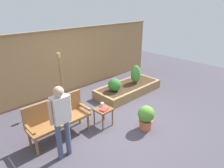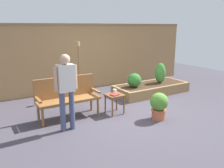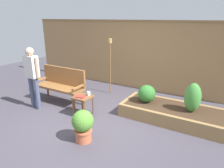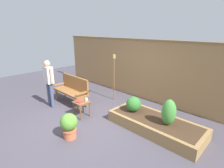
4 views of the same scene
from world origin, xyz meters
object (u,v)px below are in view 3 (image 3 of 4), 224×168
(tiki_torch, at_px, (110,57))
(potted_boxwood, at_px, (83,124))
(shrub_far_corner, at_px, (193,98))
(shrub_near_bench, at_px, (147,94))
(garden_bench, at_px, (61,82))
(cup_on_table, at_px, (89,94))
(book_on_table, at_px, (80,97))
(side_table, at_px, (83,100))
(person_by_bench, at_px, (32,73))

(tiki_torch, bearing_deg, potted_boxwood, -70.28)
(shrub_far_corner, bearing_deg, tiki_torch, 163.41)
(shrub_near_bench, bearing_deg, tiki_torch, 153.04)
(garden_bench, xyz_separation_m, tiki_torch, (0.84, 1.20, 0.59))
(cup_on_table, bearing_deg, book_on_table, -120.46)
(tiki_torch, bearing_deg, shrub_far_corner, -16.59)
(book_on_table, bearing_deg, potted_boxwood, -60.52)
(side_table, height_order, cup_on_table, cup_on_table)
(tiki_torch, height_order, person_by_bench, tiki_torch)
(shrub_near_bench, xyz_separation_m, shrub_far_corner, (1.03, -0.00, 0.11))
(side_table, relative_size, person_by_bench, 0.31)
(person_by_bench, bearing_deg, shrub_near_bench, 24.31)
(shrub_far_corner, xyz_separation_m, tiki_torch, (-2.48, 0.74, 0.52))
(side_table, xyz_separation_m, potted_boxwood, (0.66, -0.84, -0.05))
(potted_boxwood, bearing_deg, shrub_near_bench, 71.24)
(shrub_far_corner, height_order, tiki_torch, tiki_torch)
(shrub_far_corner, bearing_deg, cup_on_table, -161.37)
(side_table, distance_m, shrub_far_corner, 2.44)
(cup_on_table, relative_size, person_by_bench, 0.07)
(garden_bench, height_order, person_by_bench, person_by_bench)
(side_table, xyz_separation_m, tiki_torch, (-0.22, 1.60, 0.74))
(side_table, distance_m, cup_on_table, 0.20)
(book_on_table, relative_size, shrub_near_bench, 0.47)
(shrub_near_bench, xyz_separation_m, person_by_bench, (-2.55, -1.15, 0.42))
(side_table, distance_m, potted_boxwood, 1.07)
(garden_bench, xyz_separation_m, shrub_near_bench, (2.29, 0.46, -0.04))
(potted_boxwood, distance_m, person_by_bench, 2.13)
(cup_on_table, xyz_separation_m, person_by_bench, (-1.39, -0.42, 0.41))
(garden_bench, height_order, book_on_table, garden_bench)
(book_on_table, height_order, potted_boxwood, potted_boxwood)
(cup_on_table, xyz_separation_m, shrub_near_bench, (1.16, 0.74, -0.02))
(garden_bench, distance_m, tiki_torch, 1.58)
(shrub_far_corner, bearing_deg, potted_boxwood, -133.34)
(cup_on_table, relative_size, shrub_near_bench, 0.27)
(potted_boxwood, distance_m, shrub_far_corner, 2.36)
(cup_on_table, distance_m, book_on_table, 0.22)
(person_by_bench, bearing_deg, cup_on_table, 16.60)
(side_table, relative_size, cup_on_table, 4.25)
(cup_on_table, xyz_separation_m, tiki_torch, (-0.30, 1.48, 0.61))
(shrub_far_corner, distance_m, person_by_bench, 3.77)
(book_on_table, xyz_separation_m, person_by_bench, (-1.28, -0.23, 0.44))
(cup_on_table, distance_m, shrub_near_bench, 1.37)
(person_by_bench, bearing_deg, potted_boxwood, -15.62)
(garden_bench, xyz_separation_m, cup_on_table, (1.13, -0.27, -0.02))
(person_by_bench, bearing_deg, shrub_far_corner, 17.84)
(shrub_near_bench, bearing_deg, cup_on_table, -147.51)
(side_table, height_order, book_on_table, book_on_table)
(shrub_near_bench, distance_m, person_by_bench, 2.83)
(shrub_near_bench, height_order, shrub_far_corner, shrub_far_corner)
(garden_bench, bearing_deg, shrub_far_corner, 7.93)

